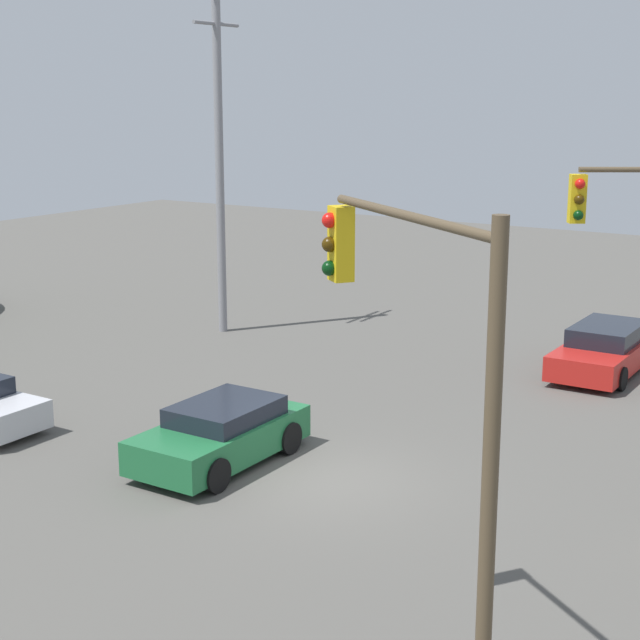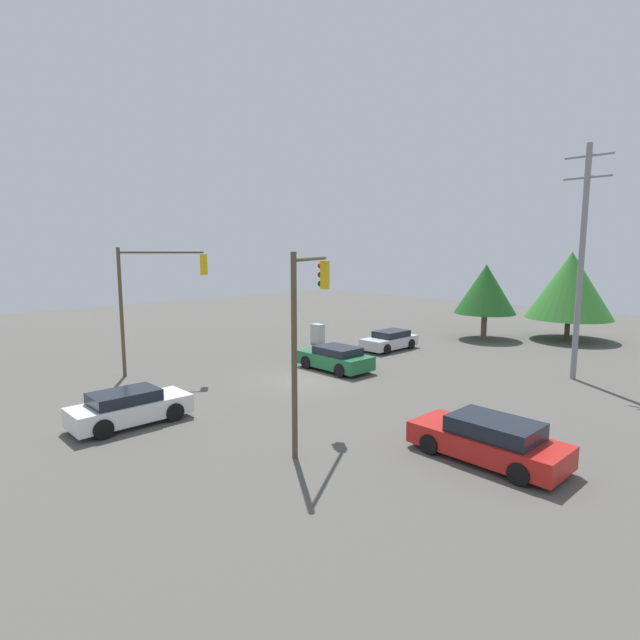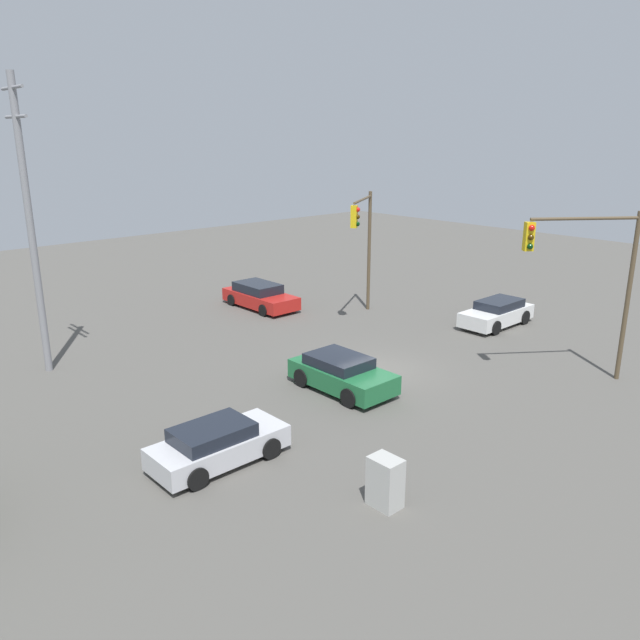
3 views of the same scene
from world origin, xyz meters
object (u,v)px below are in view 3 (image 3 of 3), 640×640
sedan_silver (218,444)px  sedan_green (342,373)px  sedan_red (260,296)px  electrical_cabinet (385,482)px  traffic_signal_cross (591,267)px  sedan_white (497,313)px  traffic_signal_main (364,234)px

sedan_silver → sedan_green: bearing=103.0°
sedan_red → electrical_cabinet: size_ratio=3.47×
traffic_signal_cross → sedan_green: bearing=-0.2°
sedan_green → sedan_silver: sedan_green is taller
sedan_white → traffic_signal_main: 7.85m
sedan_green → sedan_red: sedan_red is taller
sedan_white → traffic_signal_main: (5.71, 3.84, 3.77)m
sedan_green → sedan_white: bearing=-176.7°
sedan_red → electrical_cabinet: 20.12m
sedan_white → electrical_cabinet: bearing=113.3°
sedan_silver → sedan_red: size_ratio=0.86×
sedan_silver → sedan_white: size_ratio=0.95×
sedan_silver → electrical_cabinet: electrical_cabinet is taller
sedan_green → electrical_cabinet: size_ratio=3.04×
sedan_white → traffic_signal_cross: size_ratio=0.65×
sedan_white → traffic_signal_cross: 8.42m
traffic_signal_main → electrical_cabinet: (-12.67, 12.31, -3.73)m
sedan_silver → electrical_cabinet: (-4.78, -1.97, 0.07)m
sedan_red → traffic_signal_cross: bearing=98.9°
sedan_green → traffic_signal_cross: 10.12m
sedan_green → sedan_red: (11.50, -4.82, 0.01)m
sedan_green → sedan_white: sedan_green is taller
sedan_red → traffic_signal_main: bearing=119.8°
traffic_signal_main → electrical_cabinet: bearing=14.0°
sedan_red → electrical_cabinet: bearing=62.2°
sedan_green → traffic_signal_main: (6.38, -7.75, 3.76)m
sedan_silver → traffic_signal_cross: bearing=73.9°
traffic_signal_main → traffic_signal_cross: size_ratio=0.98×
sedan_white → traffic_signal_cross: (-6.25, 4.09, 3.89)m
sedan_red → electrical_cabinet: sedan_red is taller
sedan_white → electrical_cabinet: size_ratio=3.15×
sedan_red → sedan_silver: bearing=48.9°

